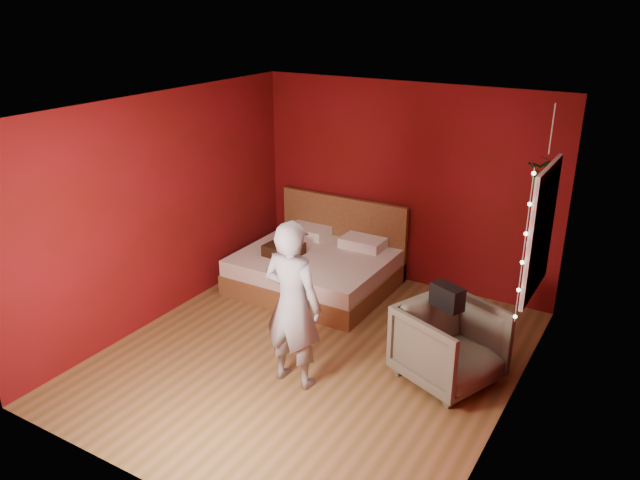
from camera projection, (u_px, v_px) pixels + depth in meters
The scene contains 10 objects.
floor at pixel (313, 355), 6.61m from camera, with size 4.50×4.50×0.00m, color brown.
room_walls at pixel (312, 205), 6.00m from camera, with size 4.04×4.54×2.62m.
window at pixel (541, 231), 5.85m from camera, with size 0.05×0.97×1.27m.
fairy_lights at pixel (524, 248), 5.44m from camera, with size 0.04×0.04×1.45m.
bed at pixel (318, 267), 8.10m from camera, with size 1.88×1.60×1.03m.
person at pixel (293, 305), 5.87m from camera, with size 0.61×0.40×1.68m, color gray.
armchair at pixel (450, 344), 6.05m from camera, with size 0.85×0.88×0.80m, color #63624E.
handbag at pixel (447, 297), 5.87m from camera, with size 0.32×0.16×0.23m, color black.
throw_pillow at pixel (284, 249), 7.93m from camera, with size 0.41×0.41×0.15m, color black.
hanging_plant at pixel (546, 173), 6.20m from camera, with size 0.38×0.34×0.89m.
Camera 1 is at (2.98, -4.86, 3.56)m, focal length 35.00 mm.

